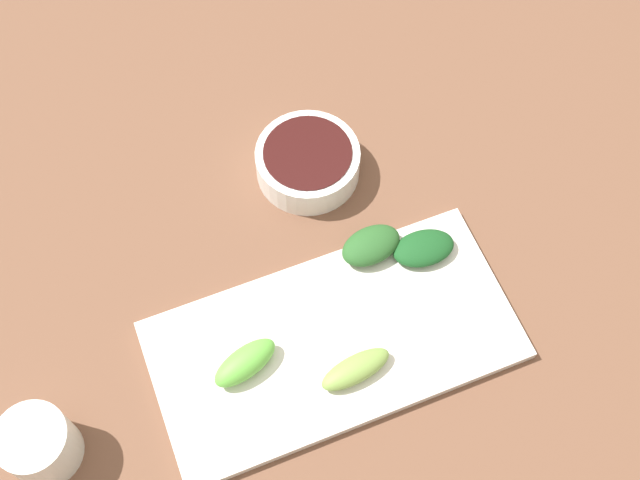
# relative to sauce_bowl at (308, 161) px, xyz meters

# --- Properties ---
(tabletop) EXTENTS (2.10, 2.10, 0.02)m
(tabletop) POSITION_rel_sauce_bowl_xyz_m (0.13, -0.02, -0.03)
(tabletop) COLOR brown
(tabletop) RESTS_ON ground
(sauce_bowl) EXTENTS (0.12, 0.12, 0.04)m
(sauce_bowl) POSITION_rel_sauce_bowl_xyz_m (0.00, 0.00, 0.00)
(sauce_bowl) COLOR white
(sauce_bowl) RESTS_ON tabletop
(serving_plate) EXTENTS (0.19, 0.38, 0.01)m
(serving_plate) POSITION_rel_sauce_bowl_xyz_m (0.21, -0.05, -0.02)
(serving_plate) COLOR silver
(serving_plate) RESTS_ON tabletop
(broccoli_leafy_0) EXTENTS (0.05, 0.07, 0.02)m
(broccoli_leafy_0) POSITION_rel_sauce_bowl_xyz_m (0.15, 0.08, -0.00)
(broccoli_leafy_0) COLOR #174C1F
(broccoli_leafy_0) RESTS_ON serving_plate
(broccoli_leafy_1) EXTENTS (0.05, 0.07, 0.03)m
(broccoli_leafy_1) POSITION_rel_sauce_bowl_xyz_m (0.13, 0.02, 0.00)
(broccoli_leafy_1) COLOR #275926
(broccoli_leafy_1) RESTS_ON serving_plate
(broccoli_stalk_2) EXTENTS (0.05, 0.08, 0.03)m
(broccoli_stalk_2) POSITION_rel_sauce_bowl_xyz_m (0.20, -0.15, 0.00)
(broccoli_stalk_2) COLOR #5EB63F
(broccoli_stalk_2) RESTS_ON serving_plate
(broccoli_stalk_3) EXTENTS (0.04, 0.08, 0.02)m
(broccoli_stalk_3) POSITION_rel_sauce_bowl_xyz_m (0.25, -0.05, -0.00)
(broccoli_stalk_3) COLOR #7A9F47
(broccoli_stalk_3) RESTS_ON serving_plate
(tea_cup) EXTENTS (0.07, 0.07, 0.06)m
(tea_cup) POSITION_rel_sauce_bowl_xyz_m (0.21, -0.36, 0.01)
(tea_cup) COLOR white
(tea_cup) RESTS_ON tabletop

